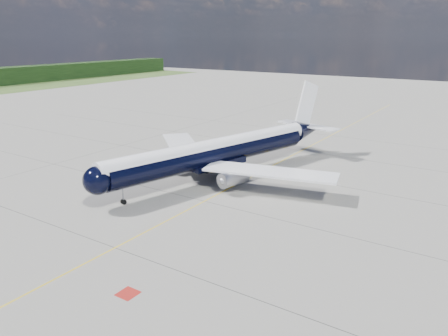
{
  "coord_description": "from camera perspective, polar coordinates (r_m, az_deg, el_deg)",
  "views": [
    {
      "loc": [
        30.12,
        -31.38,
        19.94
      ],
      "look_at": [
        1.4,
        12.34,
        4.0
      ],
      "focal_mm": 35.0,
      "sensor_mm": 36.0,
      "label": 1
    }
  ],
  "objects": [
    {
      "name": "taxiway_centerline",
      "position": [
        66.95,
        4.95,
        -0.44
      ],
      "size": [
        0.16,
        160.0,
        0.01
      ],
      "primitive_type": "cube",
      "color": "yellow",
      "rests_on": "ground"
    },
    {
      "name": "main_airliner",
      "position": [
        62.96,
        -0.38,
        2.24
      ],
      "size": [
        35.11,
        43.47,
        12.76
      ],
      "rotation": [
        0.0,
        0.0,
        -0.26
      ],
      "color": "black",
      "rests_on": "ground"
    },
    {
      "name": "ground",
      "position": [
        71.22,
        6.87,
        0.56
      ],
      "size": [
        320.0,
        320.0,
        0.0
      ],
      "primitive_type": "plane",
      "color": "gray",
      "rests_on": "ground"
    },
    {
      "name": "red_marking",
      "position": [
        37.39,
        -12.44,
        -15.72
      ],
      "size": [
        1.6,
        1.6,
        0.01
      ],
      "primitive_type": "cube",
      "color": "maroon",
      "rests_on": "ground"
    }
  ]
}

